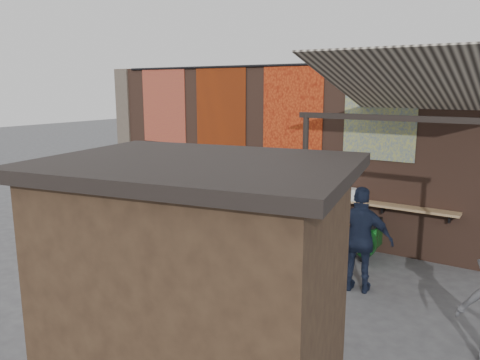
{
  "coord_description": "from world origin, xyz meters",
  "views": [
    {
      "loc": [
        5.17,
        -7.15,
        3.5
      ],
      "look_at": [
        -0.28,
        1.2,
        1.51
      ],
      "focal_mm": 35.0,
      "sensor_mm": 36.0,
      "label": 1
    }
  ],
  "objects": [
    {
      "name": "shelf_box",
      "position": [
        1.74,
        2.3,
        1.25
      ],
      "size": [
        0.64,
        0.27,
        0.24
      ],
      "primitive_type": "cube",
      "color": "white",
      "rests_on": "eating_counter"
    },
    {
      "name": "ground",
      "position": [
        0.0,
        0.0,
        0.0
      ],
      "size": [
        70.0,
        70.0,
        0.0
      ],
      "primitive_type": "plane",
      "color": "#474749",
      "rests_on": "ground"
    },
    {
      "name": "scooter_stool_1",
      "position": [
        -2.04,
        2.01,
        0.42
      ],
      "size": [
        0.4,
        0.89,
        0.84
      ],
      "primitive_type": null,
      "color": "navy",
      "rests_on": "ground"
    },
    {
      "name": "shopper_navy",
      "position": [
        2.72,
        0.38,
        0.93
      ],
      "size": [
        1.14,
        0.62,
        1.85
      ],
      "primitive_type": "imported",
      "rotation": [
        0.0,
        0.0,
        3.3
      ],
      "color": "#161E33",
      "rests_on": "ground"
    },
    {
      "name": "scooter_stool_8",
      "position": [
        2.37,
        2.05,
        0.41
      ],
      "size": [
        0.39,
        0.86,
        0.81
      ],
      "primitive_type": null,
      "color": "#0F4C19",
      "rests_on": "ground"
    },
    {
      "name": "shopper_tan",
      "position": [
        2.14,
        0.77,
        0.83
      ],
      "size": [
        0.96,
        0.81,
        1.66
      ],
      "primitive_type": "imported",
      "rotation": [
        0.0,
        0.0,
        0.42
      ],
      "color": "#94755E",
      "rests_on": "ground"
    },
    {
      "name": "scooter_stool_7",
      "position": [
        1.74,
        2.0,
        0.39
      ],
      "size": [
        0.37,
        0.81,
        0.77
      ],
      "primitive_type": null,
      "color": "maroon",
      "rests_on": "ground"
    },
    {
      "name": "stall_shelf",
      "position": [
        2.35,
        -2.88,
        1.0
      ],
      "size": [
        2.07,
        0.49,
        0.06
      ],
      "primitive_type": "cube",
      "rotation": [
        0.0,
        0.0,
        0.19
      ],
      "color": "#473321",
      "rests_on": "market_stall"
    },
    {
      "name": "tapestry_orange",
      "position": [
        0.3,
        2.48,
        3.0
      ],
      "size": [
        1.5,
        0.02,
        2.0
      ],
      "primitive_type": "cube",
      "color": "#B93F17",
      "rests_on": "brick_wall"
    },
    {
      "name": "market_stall",
      "position": [
        2.53,
        -3.84,
        1.36
      ],
      "size": [
        2.83,
        2.33,
        2.73
      ],
      "primitive_type": "cube",
      "rotation": [
        0.0,
        0.0,
        0.19
      ],
      "color": "black",
      "rests_on": "ground"
    },
    {
      "name": "scooter_stool_5",
      "position": [
        0.47,
        2.05,
        0.37
      ],
      "size": [
        0.35,
        0.77,
        0.74
      ],
      "primitive_type": null,
      "color": "#131D48",
      "rests_on": "ground"
    },
    {
      "name": "scooter_stool_0",
      "position": [
        -2.75,
        2.04,
        0.35
      ],
      "size": [
        0.34,
        0.75,
        0.71
      ],
      "primitive_type": null,
      "color": "black",
      "rests_on": "ground"
    },
    {
      "name": "stall_sign",
      "position": [
        2.35,
        -2.88,
        1.98
      ],
      "size": [
        1.19,
        0.26,
        0.5
      ],
      "primitive_type": "cube",
      "rotation": [
        0.0,
        0.0,
        0.19
      ],
      "color": "gold",
      "rests_on": "market_stall"
    },
    {
      "name": "scooter_stool_2",
      "position": [
        -1.45,
        1.99,
        0.37
      ],
      "size": [
        0.35,
        0.78,
        0.74
      ],
      "primitive_type": null,
      "color": "maroon",
      "rests_on": "ground"
    },
    {
      "name": "tapestry_sun",
      "position": [
        -1.7,
        2.48,
        3.0
      ],
      "size": [
        1.5,
        0.02,
        2.0
      ],
      "primitive_type": "cube",
      "color": "#BA380A",
      "rests_on": "brick_wall"
    },
    {
      "name": "brick_wall",
      "position": [
        0.0,
        2.7,
        2.0
      ],
      "size": [
        10.0,
        0.4,
        4.0
      ],
      "primitive_type": "cube",
      "color": "brown",
      "rests_on": "ground"
    },
    {
      "name": "scooter_stool_3",
      "position": [
        -0.83,
        1.96,
        0.37
      ],
      "size": [
        0.35,
        0.79,
        0.75
      ],
      "primitive_type": null,
      "color": "#8B320C",
      "rests_on": "ground"
    },
    {
      "name": "tapestry_redgold",
      "position": [
        -3.6,
        2.48,
        3.0
      ],
      "size": [
        1.5,
        0.02,
        2.0
      ],
      "primitive_type": "cube",
      "color": "maroon",
      "rests_on": "brick_wall"
    },
    {
      "name": "diner_right",
      "position": [
        -0.99,
        2.0,
        0.75
      ],
      "size": [
        0.88,
        0.78,
        1.51
      ],
      "primitive_type": "imported",
      "rotation": [
        0.0,
        0.0,
        0.33
      ],
      "color": "#332729",
      "rests_on": "ground"
    },
    {
      "name": "diner_left",
      "position": [
        -2.11,
        1.75,
        0.77
      ],
      "size": [
        0.57,
        0.38,
        1.53
      ],
      "primitive_type": "imported",
      "rotation": [
        0.0,
        0.0,
        -0.02
      ],
      "color": "#A0C3E8",
      "rests_on": "ground"
    },
    {
      "name": "scooter_stool_4",
      "position": [
        -0.23,
        1.96,
        0.38
      ],
      "size": [
        0.36,
        0.81,
        0.77
      ],
      "primitive_type": null,
      "color": "#0D6014",
      "rests_on": "ground"
    },
    {
      "name": "scooter_stool_6",
      "position": [
        1.07,
        1.98,
        0.39
      ],
      "size": [
        0.37,
        0.82,
        0.78
      ],
      "primitive_type": null,
      "color": "#19653A",
      "rests_on": "ground"
    },
    {
      "name": "awning_canvas",
      "position": [
        3.5,
        0.9,
        3.55
      ],
      "size": [
        3.2,
        3.28,
        0.97
      ],
      "primitive_type": "cube",
      "rotation": [
        -0.28,
        0.0,
        0.0
      ],
      "color": "beige",
      "rests_on": "brick_wall"
    },
    {
      "name": "stall_roof",
      "position": [
        2.53,
        -3.84,
        2.79
      ],
      "size": [
        3.18,
        2.66,
        0.12
      ],
      "primitive_type": "cube",
      "rotation": [
        0.0,
        0.0,
        0.19
      ],
      "color": "black",
      "rests_on": "market_stall"
    },
    {
      "name": "tapestry_multi",
      "position": [
        2.3,
        2.48,
        3.0
      ],
      "size": [
        1.5,
        0.02,
        2.0
      ],
      "primitive_type": "cube",
      "color": "#283E93",
      "rests_on": "brick_wall"
    },
    {
      "name": "pier_left",
      "position": [
        -5.2,
        2.7,
        2.0
      ],
      "size": [
        0.5,
        0.5,
        4.0
      ],
      "primitive_type": "cube",
      "color": "#4C4238",
      "rests_on": "ground"
    },
    {
      "name": "hang_rail",
      "position": [
        0.0,
        2.47,
        3.98
      ],
      "size": [
        9.5,
        0.06,
        0.06
      ],
      "primitive_type": "cylinder",
      "rotation": [
        0.0,
        1.57,
        0.0
      ],
      "color": "black",
      "rests_on": "brick_wall"
    },
    {
      "name": "eating_counter",
      "position": [
        0.0,
        2.33,
        1.1
      ],
      "size": [
        8.0,
        0.32,
        0.05
      ],
      "primitive_type": "cube",
      "color": "#9E7A51",
      "rests_on": "brick_wall"
    },
    {
      "name": "awning_ledger",
      "position": [
        3.5,
        2.49,
        3.95
      ],
      "size": [
        3.3,
        0.08,
        0.12
      ],
      "primitive_type": "cube",
      "color": "#33261C",
      "rests_on": "brick_wall"
    },
    {
      "name": "awning_header",
      "position": [
        3.5,
        -0.6,
        3.08
      ],
      "size": [
        3.0,
        0.08,
        0.08
      ],
      "primitive_type": "cube",
      "color": "black",
      "rests_on": "awning_post_left"
    },
    {
      "name": "awning_post_left",
      "position": [
        2.1,
        -0.6,
        1.55
      ],
      "size": [
        0.09,
        0.09,
        3.1
      ],
      "primitive_type": "cylinder",
      "color": "black",
      "rests_on": "ground"
    }
  ]
}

